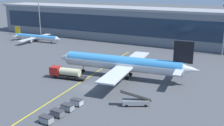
{
  "coord_description": "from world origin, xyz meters",
  "views": [
    {
      "loc": [
        36.92,
        -56.29,
        25.7
      ],
      "look_at": [
        2.24,
        9.92,
        4.5
      ],
      "focal_mm": 43.46,
      "sensor_mm": 36.0,
      "label": 1
    }
  ],
  "objects_px": {
    "baggage_cart_1": "(57,113)",
    "baggage_cart_3": "(77,102)",
    "main_airliner": "(123,63)",
    "fuel_tanker": "(66,73)",
    "commuter_jet_far": "(36,37)",
    "baggage_cart_0": "(46,119)",
    "baggage_cart_2": "(68,107)",
    "belt_loader": "(136,101)"
  },
  "relations": [
    {
      "from": "fuel_tanker",
      "to": "baggage_cart_2",
      "type": "bearing_deg",
      "value": -52.03
    },
    {
      "from": "fuel_tanker",
      "to": "baggage_cart_3",
      "type": "height_order",
      "value": "fuel_tanker"
    },
    {
      "from": "main_airliner",
      "to": "baggage_cart_2",
      "type": "height_order",
      "value": "main_airliner"
    },
    {
      "from": "fuel_tanker",
      "to": "baggage_cart_3",
      "type": "distance_m",
      "value": 19.22
    },
    {
      "from": "main_airliner",
      "to": "baggage_cart_0",
      "type": "height_order",
      "value": "main_airliner"
    },
    {
      "from": "baggage_cart_2",
      "to": "baggage_cart_3",
      "type": "bearing_deg",
      "value": 86.78
    },
    {
      "from": "main_airliner",
      "to": "fuel_tanker",
      "type": "xyz_separation_m",
      "value": [
        -14.14,
        -8.69,
        -2.47
      ]
    },
    {
      "from": "baggage_cart_1",
      "to": "baggage_cart_3",
      "type": "relative_size",
      "value": 1.0
    },
    {
      "from": "main_airliner",
      "to": "belt_loader",
      "type": "height_order",
      "value": "main_airliner"
    },
    {
      "from": "belt_loader",
      "to": "baggage_cart_1",
      "type": "xyz_separation_m",
      "value": [
        -12.07,
        -12.43,
        -0.21
      ]
    },
    {
      "from": "fuel_tanker",
      "to": "baggage_cart_1",
      "type": "bearing_deg",
      "value": -57.07
    },
    {
      "from": "baggage_cart_3",
      "to": "commuter_jet_far",
      "type": "relative_size",
      "value": 0.1
    },
    {
      "from": "baggage_cart_1",
      "to": "baggage_cart_3",
      "type": "distance_m",
      "value": 6.4
    },
    {
      "from": "fuel_tanker",
      "to": "baggage_cart_1",
      "type": "relative_size",
      "value": 4.05
    },
    {
      "from": "main_airliner",
      "to": "fuel_tanker",
      "type": "bearing_deg",
      "value": -148.43
    },
    {
      "from": "commuter_jet_far",
      "to": "baggage_cart_0",
      "type": "bearing_deg",
      "value": -46.04
    },
    {
      "from": "commuter_jet_far",
      "to": "fuel_tanker",
      "type": "bearing_deg",
      "value": -39.3
    },
    {
      "from": "fuel_tanker",
      "to": "baggage_cart_0",
      "type": "xyz_separation_m",
      "value": [
        12.86,
        -23.32,
        -0.96
      ]
    },
    {
      "from": "baggage_cart_3",
      "to": "commuter_jet_far",
      "type": "xyz_separation_m",
      "value": [
        -59.17,
        51.21,
        1.4
      ]
    },
    {
      "from": "baggage_cart_1",
      "to": "main_airliner",
      "type": "bearing_deg",
      "value": 87.82
    },
    {
      "from": "commuter_jet_far",
      "to": "baggage_cart_1",
      "type": "bearing_deg",
      "value": -44.4
    },
    {
      "from": "baggage_cart_2",
      "to": "commuter_jet_far",
      "type": "height_order",
      "value": "commuter_jet_far"
    },
    {
      "from": "fuel_tanker",
      "to": "commuter_jet_far",
      "type": "distance_m",
      "value": 59.15
    },
    {
      "from": "baggage_cart_1",
      "to": "baggage_cart_2",
      "type": "height_order",
      "value": "same"
    },
    {
      "from": "main_airliner",
      "to": "baggage_cart_2",
      "type": "distance_m",
      "value": 25.87
    },
    {
      "from": "main_airliner",
      "to": "baggage_cart_0",
      "type": "distance_m",
      "value": 32.22
    },
    {
      "from": "baggage_cart_0",
      "to": "baggage_cart_3",
      "type": "xyz_separation_m",
      "value": [
        0.54,
        9.58,
        0.0
      ]
    },
    {
      "from": "baggage_cart_1",
      "to": "commuter_jet_far",
      "type": "distance_m",
      "value": 82.33
    },
    {
      "from": "baggage_cart_0",
      "to": "baggage_cart_1",
      "type": "xyz_separation_m",
      "value": [
        0.18,
        3.19,
        0.0
      ]
    },
    {
      "from": "baggage_cart_0",
      "to": "commuter_jet_far",
      "type": "xyz_separation_m",
      "value": [
        -58.63,
        60.79,
        1.4
      ]
    },
    {
      "from": "main_airliner",
      "to": "baggage_cart_2",
      "type": "bearing_deg",
      "value": -92.06
    },
    {
      "from": "baggage_cart_0",
      "to": "baggage_cart_2",
      "type": "distance_m",
      "value": 6.4
    },
    {
      "from": "main_airliner",
      "to": "baggage_cart_2",
      "type": "relative_size",
      "value": 15.59
    },
    {
      "from": "baggage_cart_1",
      "to": "commuter_jet_far",
      "type": "xyz_separation_m",
      "value": [
        -58.81,
        57.6,
        1.4
      ]
    },
    {
      "from": "baggage_cart_3",
      "to": "baggage_cart_0",
      "type": "bearing_deg",
      "value": -93.22
    },
    {
      "from": "fuel_tanker",
      "to": "baggage_cart_2",
      "type": "height_order",
      "value": "fuel_tanker"
    },
    {
      "from": "main_airliner",
      "to": "belt_loader",
      "type": "distance_m",
      "value": 19.98
    },
    {
      "from": "baggage_cart_3",
      "to": "commuter_jet_far",
      "type": "bearing_deg",
      "value": 139.13
    },
    {
      "from": "baggage_cart_2",
      "to": "fuel_tanker",
      "type": "bearing_deg",
      "value": 127.97
    },
    {
      "from": "fuel_tanker",
      "to": "main_airliner",
      "type": "bearing_deg",
      "value": 31.57
    },
    {
      "from": "baggage_cart_1",
      "to": "baggage_cart_3",
      "type": "height_order",
      "value": "same"
    },
    {
      "from": "belt_loader",
      "to": "baggage_cart_3",
      "type": "height_order",
      "value": "belt_loader"
    }
  ]
}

